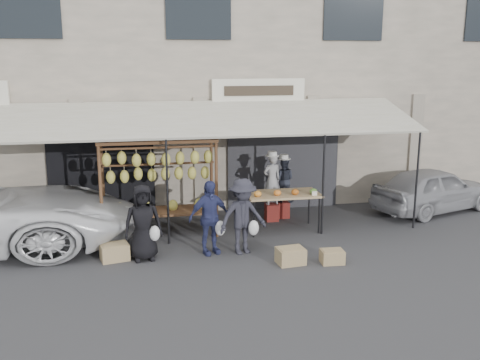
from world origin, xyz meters
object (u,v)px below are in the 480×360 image
Objects in this scene: produce_table at (283,195)px; vendor_right at (283,180)px; crate_far at (115,252)px; sedan at (434,189)px; customer_mid at (209,217)px; crate_near_b at (332,257)px; customer_right at (243,217)px; customer_left at (143,223)px; banana_rack at (158,168)px; crate_near_a at (291,256)px; vendor_left at (272,179)px.

produce_table is 1.07m from vendor_right.
crate_far is 8.40m from sedan.
crate_near_b is at bearing -41.96° from customer_mid.
crate_near_b is 4.94m from sedan.
customer_right is at bearing 74.39° from vendor_right.
customer_mid reaches higher than customer_left.
vendor_right is 0.73× the size of customer_mid.
banana_rack is at bearing 67.82° from customer_left.
sedan is (7.56, 2.08, -0.18)m from customer_left.
crate_near_a is at bearing -101.05° from produce_table.
banana_rack is at bearing 105.98° from customer_mid.
crate_far is (-3.75, -1.98, -0.89)m from vendor_left.
customer_right is at bearing 137.28° from crate_near_a.
vendor_left is at bearing 48.02° from vendor_right.
vendor_left is at bearing 12.35° from banana_rack.
customer_left is at bearing 164.95° from customer_right.
crate_far is 0.16× the size of sedan.
banana_rack is at bearing 137.47° from crate_near_a.
banana_rack is at bearing 123.44° from customer_right.
customer_left reaches higher than crate_far.
vendor_right is 2.08× the size of crate_far.
vendor_right is 4.71m from crate_far.
crate_near_a is (2.83, -0.79, -0.61)m from customer_left.
vendor_right is 4.07m from sedan.
banana_rack is at bearing 77.64° from sedan.
vendor_left is 2.82× the size of crate_near_b.
vendor_right reaches higher than crate_far.
customer_mid reaches higher than crate_far.
produce_table is at bearing 14.02° from customer_left.
banana_rack reaches higher than vendor_right.
crate_far is at bearing 45.49° from vendor_right.
customer_mid is 1.83m from crate_near_a.
crate_near_b is 0.81× the size of crate_far.
customer_mid reaches higher than sedan.
vendor_left is 3.00m from crate_near_a.
vendor_right is at bearing -161.18° from vendor_left.
customer_right is (1.62, -1.48, -0.77)m from banana_rack.
sedan is (5.54, 2.11, -0.20)m from customer_right.
customer_left is at bearing 165.94° from crate_near_b.
vendor_left is (2.77, 0.61, -0.51)m from banana_rack.
customer_left is at bearing 21.28° from vendor_left.
banana_rack is 1.53× the size of produce_table.
produce_table is 1.36× the size of vendor_left.
crate_near_b is at bearing -20.99° from customer_left.
crate_near_a reaches higher than crate_near_b.
sedan is (8.14, 1.99, 0.43)m from crate_far.
customer_left is at bearing -7.97° from crate_far.
vendor_right reaches higher than crate_near_a.
sedan is at bearing -0.85° from customer_mid.
vendor_left is at bearing 83.31° from crate_near_a.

